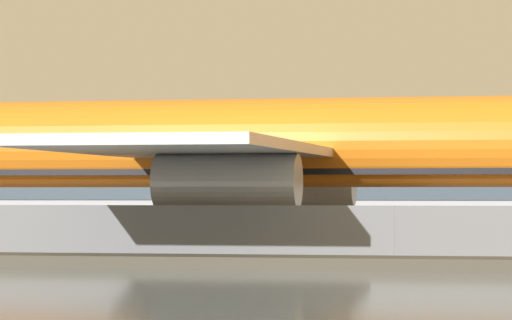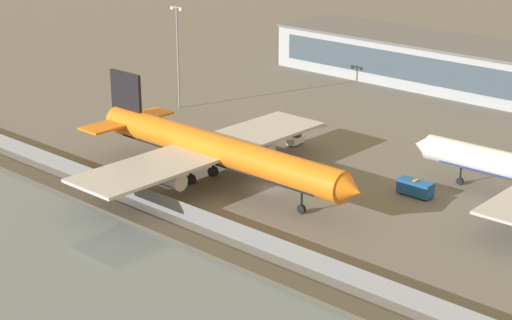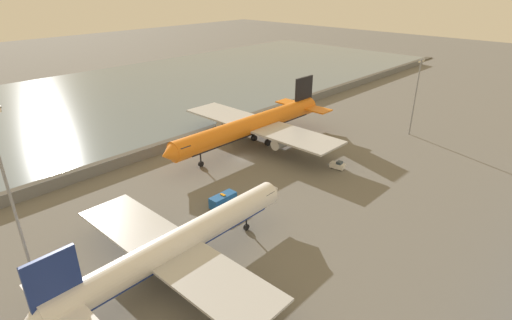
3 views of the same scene
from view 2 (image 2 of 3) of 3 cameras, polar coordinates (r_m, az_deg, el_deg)
name	(u,v)px [view 2 (image 2 of 3)]	position (r m, az deg, el deg)	size (l,w,h in m)	color
ground_plane	(268,190)	(126.80, 0.79, -1.99)	(500.00, 500.00, 0.00)	#66635E
shoreline_seawall	(164,230)	(113.38, -6.14, -4.65)	(320.00, 3.00, 0.50)	#474238
perimeter_fence	(189,213)	(115.74, -4.49, -3.54)	(280.00, 0.10, 2.48)	slate
cargo_jet_orange	(213,150)	(127.58, -2.90, 0.70)	(52.26, 44.93, 14.13)	orange
baggage_tug	(296,140)	(146.72, 2.66, 1.34)	(1.94, 3.36, 1.80)	white
ops_van	(415,187)	(126.26, 10.53, -1.80)	(5.22, 2.14, 2.48)	#19519E
terminal_building	(458,65)	(187.92, 13.31, 6.18)	(84.79, 20.17, 9.79)	#9EA3AD
apron_light_mast_apron_east	(178,51)	(166.65, -5.24, 7.22)	(3.20, 0.40, 20.05)	gray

